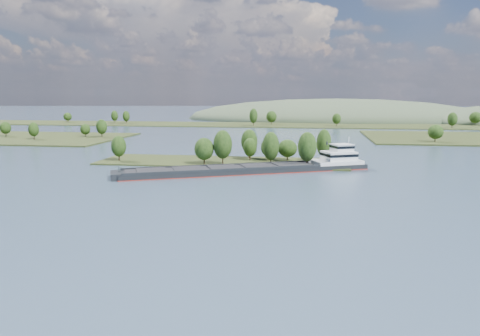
# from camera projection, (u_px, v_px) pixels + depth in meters

# --- Properties ---
(ground) EXTENTS (1800.00, 1800.00, 0.00)m
(ground) POSITION_uv_depth(u_px,v_px,m) (182.00, 193.00, 131.37)
(ground) COLOR #34495A
(ground) RESTS_ON ground
(tree_island) EXTENTS (100.00, 30.00, 14.47)m
(tree_island) POSITION_uv_depth(u_px,v_px,m) (238.00, 153.00, 186.86)
(tree_island) COLOR #273015
(tree_island) RESTS_ON ground
(back_shoreline) EXTENTS (900.00, 60.00, 15.75)m
(back_shoreline) POSITION_uv_depth(u_px,v_px,m) (281.00, 125.00, 402.79)
(back_shoreline) COLOR #273015
(back_shoreline) RESTS_ON ground
(hill_west) EXTENTS (320.00, 160.00, 44.00)m
(hill_west) POSITION_uv_depth(u_px,v_px,m) (336.00, 120.00, 493.03)
(hill_west) COLOR #3B4A33
(hill_west) RESTS_ON ground
(cargo_barge) EXTENTS (87.86, 47.82, 12.40)m
(cargo_barge) POSITION_uv_depth(u_px,v_px,m) (262.00, 167.00, 167.18)
(cargo_barge) COLOR black
(cargo_barge) RESTS_ON ground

